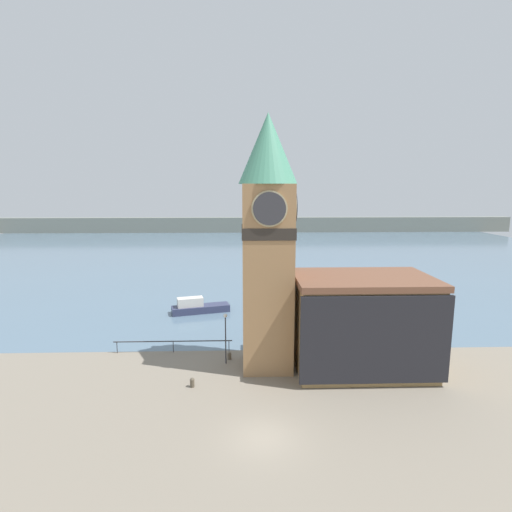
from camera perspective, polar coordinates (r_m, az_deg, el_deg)
The scene contains 10 objects.
ground_plane at distance 26.23m, azimuth 1.09°, elevation -24.52°, with size 160.00×160.00×0.00m, color gray.
water at distance 95.91m, azimuth -1.13°, elevation 0.84°, with size 160.00×120.00×0.00m.
far_shoreline at distance 135.33m, azimuth -1.35°, elevation 4.49°, with size 180.00×3.00×5.00m.
pier_railing at distance 37.72m, azimuth -11.76°, elevation -11.98°, with size 10.71×0.08×1.09m.
clock_tower at distance 31.72m, azimuth 1.68°, elevation 2.60°, with size 4.58×4.58×20.41m.
pier_building at distance 34.11m, azimuth 14.89°, elevation -9.20°, with size 11.13×7.44×7.76m.
boat_near at distance 48.66m, azimuth -8.31°, elevation -7.21°, with size 7.08×3.53×1.91m.
mooring_bollard_near at distance 31.71m, azimuth -9.10°, elevation -17.35°, with size 0.35×0.35×0.74m.
mooring_bollard_far at distance 35.92m, azimuth -3.83°, elevation -13.99°, with size 0.35×0.35×0.64m.
lamp_post at distance 34.13m, azimuth -4.38°, elevation -10.42°, with size 0.32×0.32×4.40m.
Camera 1 is at (-1.15, -21.66, 14.75)m, focal length 28.00 mm.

